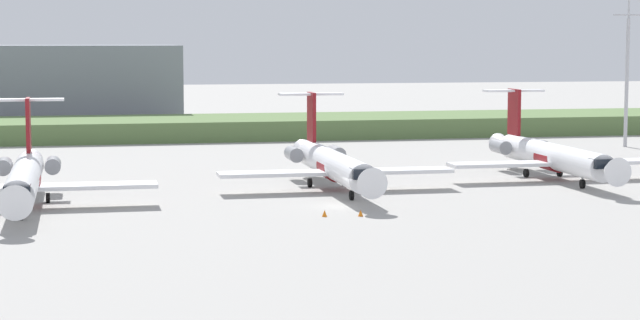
% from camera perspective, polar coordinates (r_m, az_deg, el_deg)
% --- Properties ---
extents(ground_plane, '(500.00, 500.00, 0.00)m').
position_cam_1_polar(ground_plane, '(130.42, -1.75, -0.44)').
color(ground_plane, '#9E9B96').
extents(grass_berm, '(320.00, 20.00, 2.90)m').
position_cam_1_polar(grass_berm, '(174.26, -4.32, 1.63)').
color(grass_berm, '#597542').
rests_on(grass_berm, ground).
extents(regional_jet_second, '(22.81, 31.00, 9.00)m').
position_cam_1_polar(regional_jet_second, '(104.09, -14.38, -0.84)').
color(regional_jet_second, white).
rests_on(regional_jet_second, ground).
extents(regional_jet_third, '(22.81, 31.00, 9.00)m').
position_cam_1_polar(regional_jet_third, '(112.47, 0.63, -0.16)').
color(regional_jet_third, white).
rests_on(regional_jet_third, ground).
extents(regional_jet_fourth, '(22.81, 31.00, 9.00)m').
position_cam_1_polar(regional_jet_fourth, '(123.13, 11.30, 0.25)').
color(regional_jet_fourth, white).
rests_on(regional_jet_fourth, ground).
extents(antenna_mast, '(4.40, 0.50, 27.38)m').
position_cam_1_polar(antenna_mast, '(162.43, 14.93, 4.61)').
color(antenna_mast, '#B2B2B7').
rests_on(antenna_mast, ground).
extents(distant_hangar, '(46.75, 25.53, 13.62)m').
position_cam_1_polar(distant_hangar, '(201.76, -13.71, 3.59)').
color(distant_hangar, gray).
rests_on(distant_hangar, ground).
extents(safety_cone_front_marker, '(0.44, 0.44, 0.55)m').
position_cam_1_polar(safety_cone_front_marker, '(95.22, 0.23, -2.65)').
color(safety_cone_front_marker, orange).
rests_on(safety_cone_front_marker, ground).
extents(safety_cone_mid_marker, '(0.44, 0.44, 0.55)m').
position_cam_1_polar(safety_cone_mid_marker, '(95.45, 2.02, -2.63)').
color(safety_cone_mid_marker, orange).
rests_on(safety_cone_mid_marker, ground).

